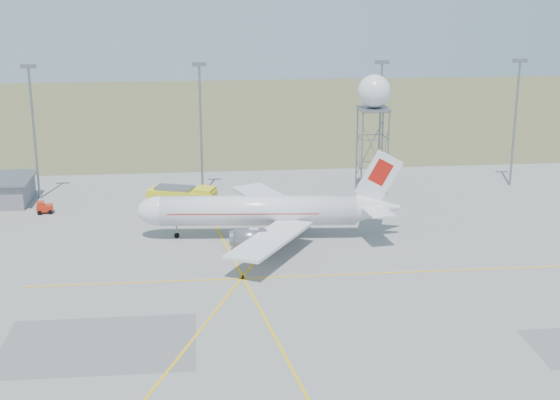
{
  "coord_description": "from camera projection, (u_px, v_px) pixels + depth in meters",
  "views": [
    {
      "loc": [
        -9.9,
        -52.42,
        33.42
      ],
      "look_at": [
        -0.44,
        40.0,
        6.25
      ],
      "focal_mm": 50.0,
      "sensor_mm": 36.0,
      "label": 1
    }
  ],
  "objects": [
    {
      "name": "mast_c",
      "position": [
        380.0,
        115.0,
        121.79
      ],
      "size": [
        2.2,
        0.5,
        20.5
      ],
      "color": "slate",
      "rests_on": "ground"
    },
    {
      "name": "grass_strip",
      "position": [
        241.0,
        112.0,
        194.07
      ],
      "size": [
        400.0,
        120.0,
        0.03
      ],
      "primitive_type": "cube",
      "color": "#555C33",
      "rests_on": "ground"
    },
    {
      "name": "airliner_main",
      "position": [
        263.0,
        211.0,
        101.31
      ],
      "size": [
        34.51,
        33.45,
        11.74
      ],
      "rotation": [
        0.0,
        0.0,
        3.06
      ],
      "color": "silver",
      "rests_on": "ground"
    },
    {
      "name": "mast_a",
      "position": [
        33.0,
        121.0,
        116.61
      ],
      "size": [
        2.2,
        0.5,
        20.5
      ],
      "color": "slate",
      "rests_on": "ground"
    },
    {
      "name": "mast_d",
      "position": [
        516.0,
        112.0,
        123.94
      ],
      "size": [
        2.2,
        0.5,
        20.5
      ],
      "color": "slate",
      "rests_on": "ground"
    },
    {
      "name": "mast_b",
      "position": [
        201.0,
        118.0,
        119.06
      ],
      "size": [
        2.2,
        0.5,
        20.5
      ],
      "color": "slate",
      "rests_on": "ground"
    },
    {
      "name": "baggage_tug",
      "position": [
        44.0,
        209.0,
        112.37
      ],
      "size": [
        2.48,
        2.13,
        1.77
      ],
      "rotation": [
        0.0,
        0.0,
        0.15
      ],
      "color": "#B5240C",
      "rests_on": "ground"
    },
    {
      "name": "radar_tower",
      "position": [
        373.0,
        127.0,
        120.69
      ],
      "size": [
        5.12,
        5.12,
        18.53
      ],
      "color": "slate",
      "rests_on": "ground"
    },
    {
      "name": "fire_truck",
      "position": [
        184.0,
        200.0,
        112.41
      ],
      "size": [
        10.27,
        6.42,
        3.9
      ],
      "rotation": [
        0.0,
        0.0,
        -0.35
      ],
      "color": "yellow",
      "rests_on": "ground"
    }
  ]
}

